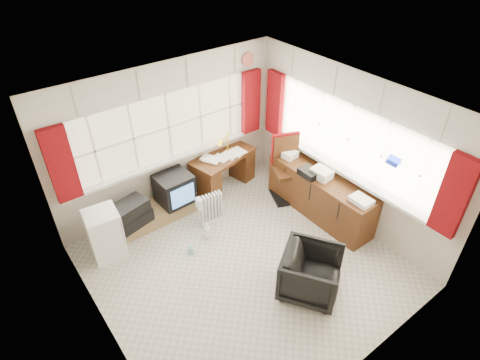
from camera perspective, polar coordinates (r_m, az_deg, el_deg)
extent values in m
plane|color=beige|center=(6.04, 0.66, -12.04)|extent=(4.00, 4.00, 0.00)
plane|color=beige|center=(6.60, -10.03, 5.98)|extent=(4.00, 0.00, 4.00)
plane|color=beige|center=(4.25, 18.23, -16.12)|extent=(4.00, 0.00, 4.00)
plane|color=beige|center=(4.56, -20.00, -12.11)|extent=(0.00, 4.00, 4.00)
plane|color=beige|center=(6.39, 15.11, 4.15)|extent=(0.00, 4.00, 4.00)
plane|color=white|center=(4.50, 0.87, 9.79)|extent=(4.00, 4.00, 0.00)
plane|color=beige|center=(6.48, -10.12, 7.44)|extent=(3.60, 0.00, 3.60)
cube|color=white|center=(6.74, -9.45, 2.98)|extent=(3.70, 0.12, 0.05)
cube|color=white|center=(6.11, -19.93, 3.84)|extent=(0.03, 0.02, 1.10)
cube|color=white|center=(6.27, -14.88, 5.69)|extent=(0.03, 0.02, 1.10)
cube|color=white|center=(6.48, -10.08, 7.41)|extent=(0.03, 0.02, 1.10)
cube|color=white|center=(6.73, -5.58, 8.96)|extent=(0.03, 0.02, 1.10)
cube|color=white|center=(7.03, -1.40, 10.33)|extent=(0.03, 0.02, 1.10)
plane|color=beige|center=(6.27, 15.27, 5.65)|extent=(0.00, 3.60, 3.60)
cube|color=white|center=(6.55, 14.26, 1.17)|extent=(0.12, 3.70, 0.05)
cube|color=white|center=(5.75, 24.25, 0.53)|extent=(0.02, 0.03, 1.10)
cube|color=white|center=(5.98, 19.55, 3.20)|extent=(0.02, 0.03, 1.10)
cube|color=white|center=(6.27, 15.21, 5.62)|extent=(0.02, 0.03, 1.10)
cube|color=white|center=(6.59, 11.24, 7.80)|extent=(0.02, 0.03, 1.10)
cube|color=white|center=(6.95, 7.63, 9.72)|extent=(0.02, 0.03, 1.10)
cube|color=maroon|center=(5.97, -24.11, 1.95)|extent=(0.35, 0.10, 1.15)
cube|color=maroon|center=(7.19, 1.56, 11.01)|extent=(0.35, 0.10, 1.15)
cube|color=maroon|center=(7.17, 4.99, 10.78)|extent=(0.10, 0.35, 1.15)
cube|color=maroon|center=(5.54, 28.11, -2.08)|extent=(0.10, 0.35, 1.15)
cube|color=silver|center=(6.13, -10.83, 13.94)|extent=(3.95, 0.08, 0.48)
cube|color=silver|center=(5.91, 16.37, 12.29)|extent=(0.08, 3.95, 0.48)
cube|color=#492911|center=(7.11, -2.45, 3.37)|extent=(1.29, 0.83, 0.05)
cube|color=#492911|center=(7.04, -4.89, -0.52)|extent=(0.38, 0.58, 0.63)
cube|color=#492911|center=(7.59, -0.05, 2.61)|extent=(0.38, 0.58, 0.63)
cube|color=white|center=(7.09, -2.46, 3.63)|extent=(0.26, 0.31, 0.02)
cube|color=white|center=(7.09, -2.46, 3.66)|extent=(0.26, 0.31, 0.02)
cube|color=white|center=(7.09, -2.46, 3.68)|extent=(0.26, 0.31, 0.02)
cube|color=white|center=(7.09, -2.46, 3.71)|extent=(0.26, 0.31, 0.02)
cube|color=white|center=(7.09, -2.46, 3.74)|extent=(0.26, 0.31, 0.02)
cube|color=white|center=(7.08, -2.46, 3.77)|extent=(0.26, 0.31, 0.02)
cylinder|color=#DE9C09|center=(7.22, -1.77, 4.27)|extent=(0.09, 0.09, 0.02)
cylinder|color=#DE9C09|center=(7.13, -1.79, 5.43)|extent=(0.02, 0.02, 0.34)
cone|color=#DE9C09|center=(7.07, -1.81, 6.37)|extent=(0.13, 0.11, 0.14)
cube|color=black|center=(7.25, 6.60, -2.32)|extent=(0.64, 0.64, 0.04)
cylinder|color=silver|center=(7.10, 6.75, -0.65)|extent=(0.07, 0.07, 0.57)
cube|color=#492911|center=(6.93, 6.91, 1.23)|extent=(0.62, 0.61, 0.07)
cube|color=#492911|center=(6.95, 6.41, 4.40)|extent=(0.42, 0.22, 0.55)
cube|color=maroon|center=(6.94, 6.43, 4.55)|extent=(0.47, 0.25, 0.57)
imported|color=black|center=(5.55, 10.06, -12.93)|extent=(1.05, 1.06, 0.70)
cube|color=white|center=(6.70, -4.05, -5.72)|extent=(0.40, 0.19, 0.08)
cube|color=white|center=(6.46, -5.51, -4.33)|extent=(0.04, 0.12, 0.50)
cube|color=white|center=(6.48, -5.05, -4.17)|extent=(0.04, 0.12, 0.50)
cube|color=white|center=(6.50, -4.60, -4.01)|extent=(0.04, 0.12, 0.50)
cube|color=white|center=(6.52, -4.15, -3.85)|extent=(0.04, 0.12, 0.50)
cube|color=white|center=(6.54, -3.71, -3.68)|extent=(0.04, 0.12, 0.50)
cube|color=white|center=(6.56, -3.26, -3.52)|extent=(0.04, 0.12, 0.50)
cube|color=white|center=(6.58, -2.82, -3.36)|extent=(0.04, 0.12, 0.50)
cube|color=#492911|center=(6.79, 11.25, -2.10)|extent=(0.50, 2.00, 0.75)
cube|color=white|center=(6.15, 16.88, -2.69)|extent=(0.24, 0.32, 0.10)
cube|color=white|center=(6.53, 11.49, 0.75)|extent=(0.24, 0.32, 0.10)
cube|color=white|center=(6.97, 6.73, 3.77)|extent=(0.24, 0.32, 0.10)
cube|color=black|center=(6.53, 9.83, 1.02)|extent=(0.26, 0.33, 0.11)
cube|color=#A68B53|center=(6.84, -11.94, -4.61)|extent=(1.40, 0.50, 0.25)
cube|color=black|center=(6.69, -9.33, -1.19)|extent=(0.57, 0.52, 0.50)
cube|color=#4E89DE|center=(6.50, -8.12, -2.26)|extent=(0.42, 0.04, 0.34)
cube|color=black|center=(6.46, -15.09, -5.30)|extent=(0.64, 0.48, 0.21)
cube|color=black|center=(6.33, -15.38, -3.89)|extent=(0.59, 0.45, 0.20)
cube|color=white|center=(6.25, -18.63, -7.27)|extent=(0.51, 0.51, 0.79)
cube|color=silver|center=(6.02, -16.31, -7.14)|extent=(0.02, 0.02, 0.42)
imported|color=white|center=(6.37, -4.68, -7.21)|extent=(0.11, 0.11, 0.28)
imported|color=#92D9D7|center=(6.19, -7.01, -9.69)|extent=(0.11, 0.11, 0.18)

